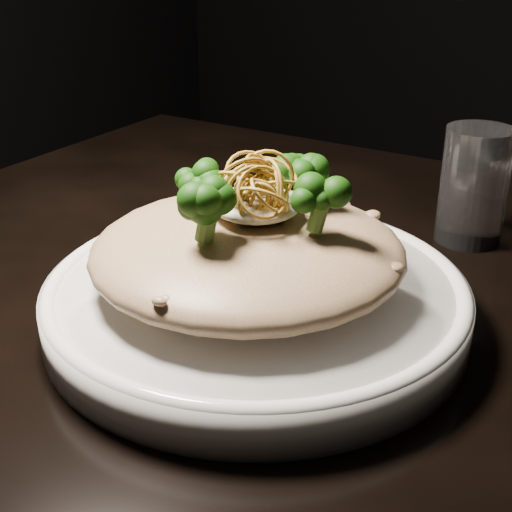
% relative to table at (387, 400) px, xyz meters
% --- Properties ---
extents(table, '(1.10, 0.80, 0.75)m').
position_rel_table_xyz_m(table, '(0.00, 0.00, 0.00)').
color(table, black).
rests_on(table, ground).
extents(plate, '(0.32, 0.32, 0.03)m').
position_rel_table_xyz_m(plate, '(-0.09, -0.06, 0.10)').
color(plate, white).
rests_on(plate, table).
extents(risotto, '(0.23, 0.23, 0.05)m').
position_rel_table_xyz_m(risotto, '(-0.09, -0.07, 0.14)').
color(risotto, brown).
rests_on(risotto, plate).
extents(broccoli, '(0.13, 0.13, 0.05)m').
position_rel_table_xyz_m(broccoli, '(-0.09, -0.07, 0.19)').
color(broccoli, black).
rests_on(broccoli, risotto).
extents(cheese, '(0.07, 0.07, 0.02)m').
position_rel_table_xyz_m(cheese, '(-0.09, -0.06, 0.18)').
color(cheese, white).
rests_on(cheese, risotto).
extents(shallots, '(0.06, 0.06, 0.04)m').
position_rel_table_xyz_m(shallots, '(-0.09, -0.07, 0.21)').
color(shallots, olive).
rests_on(shallots, cheese).
extents(drinking_glass, '(0.07, 0.07, 0.11)m').
position_rel_table_xyz_m(drinking_glass, '(0.01, 0.17, 0.14)').
color(drinking_glass, white).
rests_on(drinking_glass, table).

